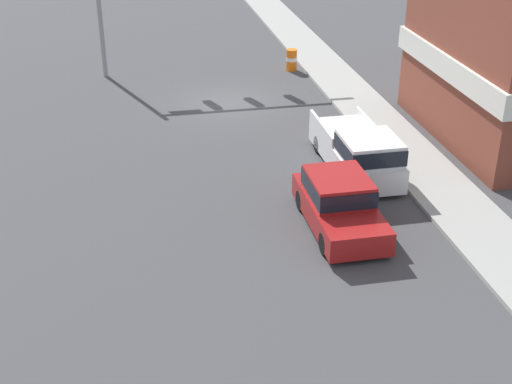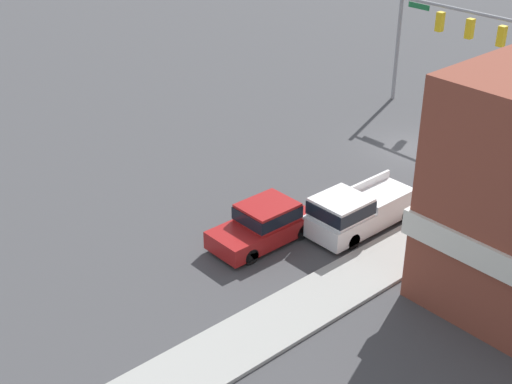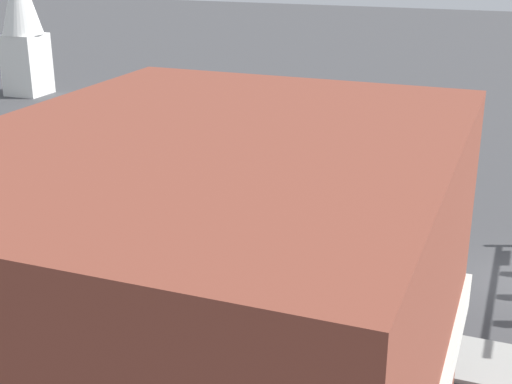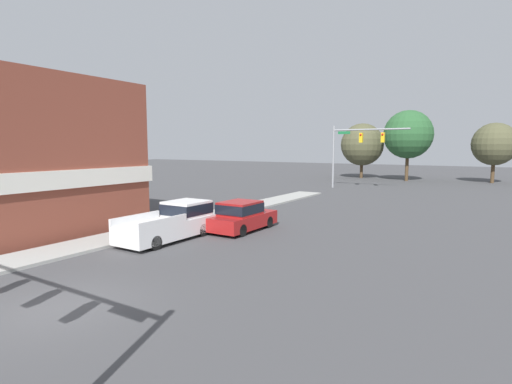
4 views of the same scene
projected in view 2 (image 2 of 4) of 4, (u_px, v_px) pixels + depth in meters
ground_plane at (414, 149)px, 36.49m from camera, size 200.00×200.00×0.00m
near_signal_assembly at (446, 29)px, 38.62m from camera, size 8.86×0.49×6.55m
car_lead at (264, 223)px, 28.28m from camera, size 1.93×4.42×1.65m
pickup_truck_parked at (356, 211)px, 29.05m from camera, size 1.97×5.31×1.81m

